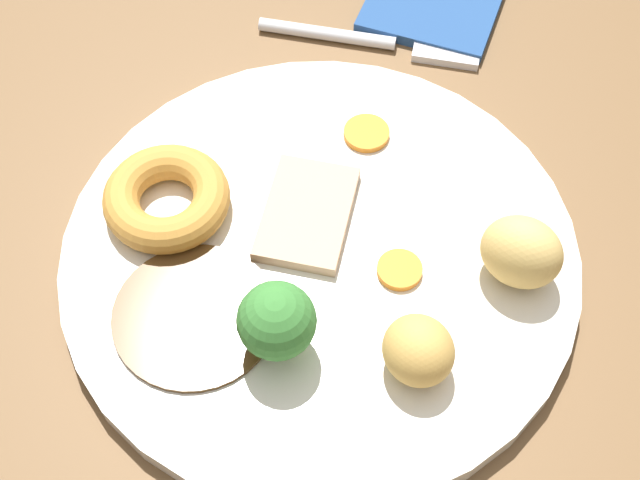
% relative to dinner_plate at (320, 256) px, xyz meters
% --- Properties ---
extents(dining_table, '(1.20, 0.84, 0.04)m').
position_rel_dinner_plate_xyz_m(dining_table, '(-0.03, -0.03, -0.02)').
color(dining_table, brown).
rests_on(dining_table, ground).
extents(dinner_plate, '(0.29, 0.29, 0.01)m').
position_rel_dinner_plate_xyz_m(dinner_plate, '(0.00, 0.00, 0.00)').
color(dinner_plate, silver).
rests_on(dinner_plate, dining_table).
extents(gravy_pool, '(0.09, 0.09, 0.00)m').
position_rel_dinner_plate_xyz_m(gravy_pool, '(0.06, -0.05, 0.01)').
color(gravy_pool, '#563819').
rests_on(gravy_pool, dinner_plate).
extents(meat_slice_main, '(0.07, 0.05, 0.01)m').
position_rel_dinner_plate_xyz_m(meat_slice_main, '(-0.02, -0.01, 0.01)').
color(meat_slice_main, tan).
rests_on(meat_slice_main, dinner_plate).
extents(yorkshire_pudding, '(0.07, 0.07, 0.02)m').
position_rel_dinner_plate_xyz_m(yorkshire_pudding, '(-0.00, -0.09, 0.02)').
color(yorkshire_pudding, '#C68938').
rests_on(yorkshire_pudding, dinner_plate).
extents(roast_potato_left, '(0.05, 0.05, 0.04)m').
position_rel_dinner_plate_xyz_m(roast_potato_left, '(0.06, 0.07, 0.02)').
color(roast_potato_left, tan).
rests_on(roast_potato_left, dinner_plate).
extents(roast_potato_right, '(0.05, 0.05, 0.04)m').
position_rel_dinner_plate_xyz_m(roast_potato_right, '(-0.01, 0.11, 0.03)').
color(roast_potato_right, '#D8B260').
rests_on(roast_potato_right, dinner_plate).
extents(carrot_coin_front, '(0.03, 0.03, 0.00)m').
position_rel_dinner_plate_xyz_m(carrot_coin_front, '(-0.09, 0.01, 0.01)').
color(carrot_coin_front, orange).
rests_on(carrot_coin_front, dinner_plate).
extents(carrot_coin_back, '(0.03, 0.03, 0.00)m').
position_rel_dinner_plate_xyz_m(carrot_coin_back, '(0.00, 0.05, 0.01)').
color(carrot_coin_back, orange).
rests_on(carrot_coin_back, dinner_plate).
extents(broccoli_floret, '(0.04, 0.04, 0.05)m').
position_rel_dinner_plate_xyz_m(broccoli_floret, '(0.06, -0.01, 0.03)').
color(broccoli_floret, '#8CB766').
rests_on(broccoli_floret, dinner_plate).
extents(fork, '(0.02, 0.15, 0.01)m').
position_rel_dinner_plate_xyz_m(fork, '(-0.18, -0.01, -0.00)').
color(fork, silver).
rests_on(fork, dining_table).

